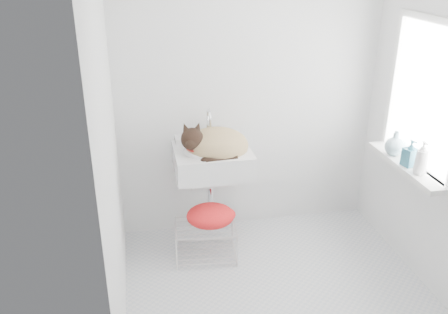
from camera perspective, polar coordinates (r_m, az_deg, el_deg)
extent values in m
cube|color=silver|center=(3.65, 6.47, -15.57)|extent=(2.20, 2.00, 0.02)
cube|color=silver|center=(3.94, 3.04, 8.17)|extent=(2.20, 0.02, 2.50)
cube|color=silver|center=(3.52, 24.89, 4.06)|extent=(0.02, 2.00, 2.50)
cube|color=silver|center=(2.88, -13.73, 1.62)|extent=(0.02, 2.00, 2.50)
cube|color=white|center=(3.64, 23.21, 6.61)|extent=(0.01, 0.80, 1.00)
cube|color=white|center=(3.63, 23.02, 6.60)|extent=(0.04, 0.90, 1.10)
cube|color=white|center=(3.77, 21.01, -0.97)|extent=(0.16, 0.88, 0.04)
cube|color=white|center=(3.76, -1.44, 0.97)|extent=(0.60, 0.53, 0.24)
ellipsoid|color=tan|center=(3.74, -0.97, 1.37)|extent=(0.54, 0.49, 0.25)
sphere|color=black|center=(3.60, -3.64, 2.36)|extent=(0.21, 0.21, 0.18)
torus|color=#AA1B16|center=(3.62, -3.28, 1.60)|extent=(0.18, 0.18, 0.07)
cube|color=#BDB9B8|center=(3.88, -2.23, -9.95)|extent=(0.50, 0.37, 0.28)
ellipsoid|color=#FC322C|center=(3.81, -1.63, -7.74)|extent=(0.41, 0.31, 0.16)
imported|color=white|center=(3.61, 22.37, -1.87)|extent=(0.09, 0.09, 0.21)
imported|color=#2F6D81|center=(3.72, 21.25, -0.97)|extent=(0.11, 0.11, 0.20)
imported|color=#A9CAD5|center=(3.88, 19.67, 0.31)|extent=(0.16, 0.16, 0.19)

